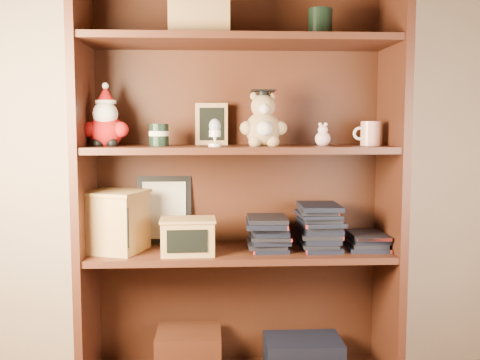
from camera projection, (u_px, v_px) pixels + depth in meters
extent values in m
cube|color=tan|center=(236.00, 71.00, 2.29)|extent=(3.00, 0.04, 2.50)
cube|color=#421F12|center=(85.00, 186.00, 2.11)|extent=(0.03, 0.35, 1.60)
cube|color=#421F12|center=(391.00, 184.00, 2.17)|extent=(0.03, 0.35, 1.60)
cube|color=#3D1C10|center=(238.00, 181.00, 2.30)|extent=(1.20, 0.02, 1.60)
cube|color=#421F12|center=(240.00, 42.00, 2.09)|extent=(1.14, 0.33, 0.02)
cube|color=#3D1C10|center=(189.00, 353.00, 2.19)|extent=(0.25, 0.22, 0.18)
cube|color=black|center=(303.00, 356.00, 2.22)|extent=(0.30, 0.20, 0.14)
cube|color=#9E7547|center=(199.00, 21.00, 2.07)|extent=(0.22, 0.18, 0.12)
cylinder|color=black|center=(320.00, 24.00, 2.09)|extent=(0.09, 0.09, 0.11)
cube|color=#421F12|center=(240.00, 253.00, 2.16)|extent=(1.14, 0.33, 0.02)
cube|color=#421F12|center=(240.00, 149.00, 2.12)|extent=(1.14, 0.33, 0.02)
sphere|color=#A50F0F|center=(106.00, 131.00, 2.09)|extent=(0.12, 0.12, 0.12)
sphere|color=#A50F0F|center=(90.00, 129.00, 2.07)|extent=(0.06, 0.06, 0.06)
sphere|color=#A50F0F|center=(121.00, 129.00, 2.07)|extent=(0.06, 0.06, 0.06)
sphere|color=black|center=(98.00, 143.00, 2.06)|extent=(0.04, 0.04, 0.04)
sphere|color=black|center=(112.00, 143.00, 2.07)|extent=(0.04, 0.04, 0.04)
sphere|color=white|center=(105.00, 114.00, 2.07)|extent=(0.09, 0.09, 0.09)
sphere|color=#D8B293|center=(106.00, 108.00, 2.08)|extent=(0.07, 0.07, 0.07)
cone|color=#A50F0F|center=(105.00, 94.00, 2.08)|extent=(0.07, 0.07, 0.06)
sphere|color=white|center=(105.00, 86.00, 2.08)|extent=(0.02, 0.02, 0.02)
cylinder|color=white|center=(106.00, 102.00, 2.08)|extent=(0.08, 0.08, 0.01)
cylinder|color=black|center=(159.00, 135.00, 2.10)|extent=(0.07, 0.07, 0.08)
cylinder|color=beige|center=(159.00, 134.00, 2.10)|extent=(0.07, 0.07, 0.02)
cube|color=#9E7547|center=(212.00, 124.00, 2.22)|extent=(0.13, 0.03, 0.17)
cube|color=black|center=(212.00, 124.00, 2.21)|extent=(0.10, 0.01, 0.13)
cube|color=#9E7547|center=(212.00, 141.00, 2.26)|extent=(0.06, 0.06, 0.01)
cylinder|color=white|center=(215.00, 145.00, 2.04)|extent=(0.05, 0.05, 0.01)
cone|color=white|center=(215.00, 139.00, 2.04)|extent=(0.02, 0.02, 0.03)
cylinder|color=white|center=(215.00, 133.00, 2.04)|extent=(0.04, 0.04, 0.02)
ellipsoid|color=#A4B4C7|center=(215.00, 126.00, 2.04)|extent=(0.04, 0.04, 0.05)
sphere|color=tan|center=(263.00, 129.00, 2.12)|extent=(0.13, 0.13, 0.13)
sphere|color=white|center=(265.00, 129.00, 2.06)|extent=(0.06, 0.06, 0.06)
sphere|color=tan|center=(247.00, 128.00, 2.10)|extent=(0.05, 0.05, 0.05)
sphere|color=tan|center=(280.00, 128.00, 2.11)|extent=(0.05, 0.05, 0.05)
sphere|color=tan|center=(255.00, 142.00, 2.09)|extent=(0.05, 0.05, 0.05)
sphere|color=tan|center=(273.00, 142.00, 2.09)|extent=(0.05, 0.05, 0.05)
sphere|color=tan|center=(263.00, 106.00, 2.11)|extent=(0.09, 0.09, 0.09)
sphere|color=white|center=(264.00, 109.00, 2.08)|extent=(0.04, 0.04, 0.04)
sphere|color=tan|center=(254.00, 96.00, 2.12)|extent=(0.03, 0.03, 0.03)
sphere|color=tan|center=(272.00, 96.00, 2.12)|extent=(0.03, 0.03, 0.03)
cylinder|color=black|center=(263.00, 94.00, 2.11)|extent=(0.04, 0.04, 0.02)
cube|color=black|center=(263.00, 91.00, 2.11)|extent=(0.09, 0.09, 0.01)
cylinder|color=#A50F0F|center=(275.00, 93.00, 2.09)|extent=(0.00, 0.04, 0.03)
sphere|color=beige|center=(323.00, 139.00, 2.14)|extent=(0.06, 0.06, 0.06)
sphere|color=beige|center=(323.00, 130.00, 2.13)|extent=(0.04, 0.04, 0.04)
sphere|color=beige|center=(320.00, 124.00, 2.13)|extent=(0.01, 0.01, 0.01)
sphere|color=beige|center=(326.00, 124.00, 2.13)|extent=(0.01, 0.01, 0.01)
cylinder|color=silver|center=(370.00, 133.00, 2.14)|extent=(0.07, 0.07, 0.09)
torus|color=white|center=(360.00, 134.00, 2.14)|extent=(0.05, 0.01, 0.05)
cube|color=black|center=(164.00, 210.00, 2.27)|extent=(0.22, 0.05, 0.27)
cube|color=beige|center=(164.00, 210.00, 2.26)|extent=(0.17, 0.04, 0.23)
cube|color=#B48849|center=(115.00, 222.00, 2.13)|extent=(0.25, 0.25, 0.22)
cube|color=black|center=(110.00, 227.00, 2.03)|extent=(0.14, 0.05, 0.14)
cube|color=#B48849|center=(115.00, 193.00, 2.12)|extent=(0.27, 0.27, 0.01)
cube|color=#B48849|center=(188.00, 237.00, 2.08)|extent=(0.20, 0.14, 0.13)
cube|color=black|center=(187.00, 241.00, 2.01)|extent=(0.15, 0.01, 0.08)
cube|color=#B48849|center=(188.00, 220.00, 2.07)|extent=(0.21, 0.15, 0.01)
cube|color=black|center=(267.00, 247.00, 2.17)|extent=(0.14, 0.20, 0.02)
cube|color=black|center=(267.00, 243.00, 2.17)|extent=(0.14, 0.20, 0.02)
cube|color=black|center=(267.00, 239.00, 2.16)|extent=(0.14, 0.20, 0.02)
cube|color=black|center=(267.00, 235.00, 2.16)|extent=(0.14, 0.20, 0.02)
cube|color=black|center=(267.00, 231.00, 2.16)|extent=(0.14, 0.20, 0.02)
cube|color=black|center=(267.00, 227.00, 2.16)|extent=(0.14, 0.20, 0.02)
cube|color=black|center=(268.00, 223.00, 2.16)|extent=(0.14, 0.20, 0.02)
cube|color=black|center=(268.00, 219.00, 2.16)|extent=(0.14, 0.20, 0.02)
cube|color=black|center=(318.00, 247.00, 2.18)|extent=(0.14, 0.20, 0.02)
cube|color=black|center=(318.00, 243.00, 2.18)|extent=(0.14, 0.20, 0.02)
cube|color=black|center=(318.00, 239.00, 2.17)|extent=(0.14, 0.20, 0.02)
cube|color=black|center=(318.00, 234.00, 2.17)|extent=(0.14, 0.20, 0.02)
cube|color=black|center=(318.00, 230.00, 2.17)|extent=(0.14, 0.20, 0.02)
cube|color=black|center=(318.00, 226.00, 2.17)|extent=(0.14, 0.20, 0.02)
cube|color=black|center=(318.00, 222.00, 2.17)|extent=(0.14, 0.20, 0.02)
cube|color=black|center=(318.00, 218.00, 2.17)|extent=(0.14, 0.20, 0.02)
cube|color=black|center=(318.00, 214.00, 2.16)|extent=(0.14, 0.20, 0.02)
cube|color=black|center=(318.00, 210.00, 2.16)|extent=(0.14, 0.20, 0.02)
cube|color=black|center=(319.00, 206.00, 2.16)|extent=(0.14, 0.20, 0.02)
cube|color=black|center=(366.00, 246.00, 2.19)|extent=(0.14, 0.20, 0.02)
cube|color=black|center=(366.00, 242.00, 2.19)|extent=(0.14, 0.20, 0.02)
cube|color=black|center=(366.00, 238.00, 2.18)|extent=(0.14, 0.20, 0.02)
cube|color=black|center=(367.00, 234.00, 2.18)|extent=(0.14, 0.20, 0.02)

